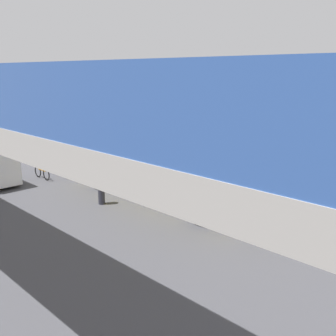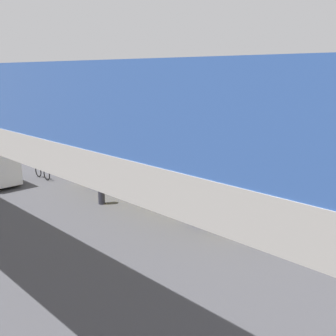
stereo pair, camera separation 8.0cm
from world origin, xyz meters
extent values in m
plane|color=#424247|center=(0.00, 0.00, 0.00)|extent=(80.00, 80.00, 0.00)
cube|color=yellow|center=(0.30, 1.03, 1.72)|extent=(11.50, 2.55, 2.86)
cube|color=black|center=(0.30, 1.03, 2.23)|extent=(11.04, 2.59, 0.90)
cube|color=white|center=(0.30, 1.03, 3.03)|extent=(11.27, 2.58, 0.20)
cube|color=black|center=(6.07, 1.03, 2.06)|extent=(0.04, 2.24, 1.20)
cylinder|color=black|center=(3.98, 2.31, 0.52)|extent=(1.04, 0.30, 1.04)
cylinder|color=black|center=(3.98, -0.24, 0.52)|extent=(1.04, 0.30, 1.04)
cylinder|color=black|center=(-3.38, 2.31, 0.52)|extent=(1.04, 0.30, 1.04)
cylinder|color=black|center=(-3.38, -0.24, 0.52)|extent=(1.04, 0.30, 1.04)
cylinder|color=black|center=(8.04, 5.13, 0.34)|extent=(0.68, 0.22, 0.68)
torus|color=black|center=(8.23, 2.40, 0.36)|extent=(0.72, 0.06, 0.72)
torus|color=black|center=(7.18, 2.40, 0.36)|extent=(0.72, 0.06, 0.72)
cube|color=red|center=(7.70, 2.40, 0.54)|extent=(0.89, 0.04, 0.04)
cylinder|color=red|center=(7.51, 2.40, 0.74)|extent=(0.03, 0.03, 0.40)
cube|color=black|center=(7.51, 2.40, 0.94)|extent=(0.20, 0.08, 0.04)
cylinder|color=red|center=(8.10, 2.40, 0.91)|extent=(0.02, 0.44, 0.02)
torus|color=black|center=(8.71, 3.46, 0.36)|extent=(0.72, 0.06, 0.72)
torus|color=black|center=(7.66, 3.46, 0.36)|extent=(0.72, 0.06, 0.72)
cube|color=orange|center=(8.19, 3.46, 0.54)|extent=(0.89, 0.04, 0.04)
cylinder|color=orange|center=(8.00, 3.46, 0.74)|extent=(0.03, 0.03, 0.40)
cube|color=black|center=(8.00, 3.46, 0.94)|extent=(0.20, 0.08, 0.04)
cylinder|color=orange|center=(8.59, 3.46, 0.91)|extent=(0.02, 0.44, 0.02)
cylinder|color=#2D2D38|center=(1.84, 3.65, 0.42)|extent=(0.32, 0.32, 0.85)
cylinder|color=navy|center=(1.84, 3.65, 1.20)|extent=(0.38, 0.38, 0.70)
sphere|color=tan|center=(1.84, 3.65, 1.68)|extent=(0.22, 0.22, 0.22)
cylinder|color=slate|center=(6.50, -4.17, 1.40)|extent=(0.08, 0.08, 2.80)
cube|color=blue|center=(6.50, -4.17, 2.50)|extent=(0.04, 0.60, 0.60)
cube|color=silver|center=(-6.00, -3.21, 0.00)|extent=(2.00, 0.20, 0.01)
cube|color=silver|center=(-2.00, -3.21, 0.00)|extent=(2.00, 0.20, 0.01)
cube|color=silver|center=(2.00, -3.21, 0.00)|extent=(2.00, 0.20, 0.01)
cube|color=silver|center=(6.00, -3.21, 0.00)|extent=(2.00, 0.20, 0.01)
camera|label=1|loc=(-13.48, 14.34, 6.36)|focal=42.30mm
camera|label=2|loc=(-13.53, 14.28, 6.36)|focal=42.30mm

